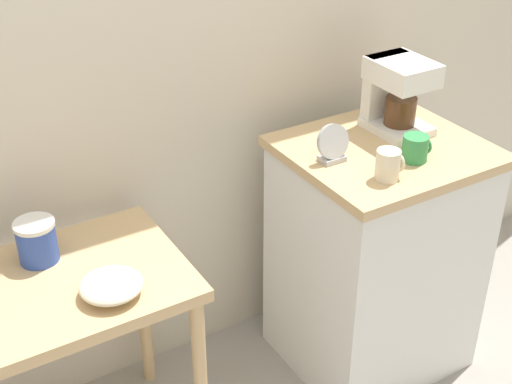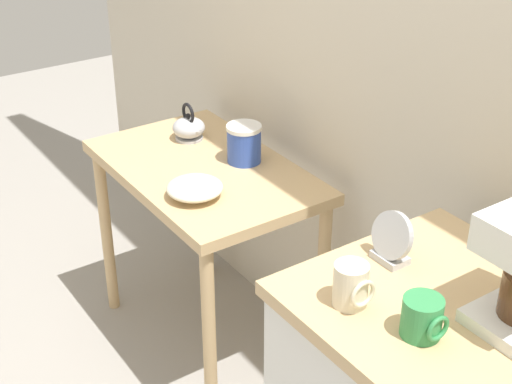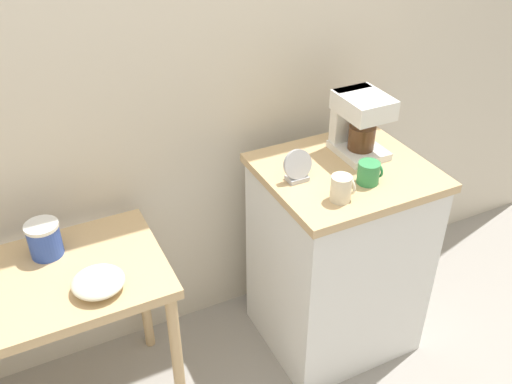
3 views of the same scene
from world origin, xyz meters
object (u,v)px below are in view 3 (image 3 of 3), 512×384
at_px(mug_tall_green, 369,173).
at_px(mug_small_cream, 341,188).
at_px(canister_enamel, 44,239).
at_px(table_clock, 298,167).
at_px(bowl_stoneware, 98,282).
at_px(coffee_maker, 359,121).

xyz_separation_m(mug_tall_green, mug_small_cream, (-0.16, -0.05, 0.01)).
height_order(canister_enamel, mug_tall_green, mug_tall_green).
bearing_deg(mug_small_cream, canister_enamel, 158.86).
height_order(canister_enamel, table_clock, table_clock).
bearing_deg(canister_enamel, bowl_stoneware, -65.03).
xyz_separation_m(coffee_maker, table_clock, (-0.33, -0.09, -0.08)).
relative_size(bowl_stoneware, canister_enamel, 1.34).
bearing_deg(table_clock, mug_small_cream, -67.70).
height_order(mug_tall_green, mug_small_cream, mug_small_cream).
xyz_separation_m(bowl_stoneware, table_clock, (0.81, 0.07, 0.20)).
height_order(bowl_stoneware, table_clock, table_clock).
relative_size(bowl_stoneware, table_clock, 1.42).
relative_size(mug_tall_green, table_clock, 0.71).
distance_m(canister_enamel, mug_small_cream, 1.10).
bearing_deg(table_clock, canister_enamel, 167.68).
bearing_deg(canister_enamel, mug_tall_green, -16.13).
distance_m(bowl_stoneware, canister_enamel, 0.30).
distance_m(coffee_maker, mug_small_cream, 0.39).
distance_m(canister_enamel, mug_tall_green, 1.23).
relative_size(coffee_maker, table_clock, 2.03).
distance_m(mug_tall_green, mug_small_cream, 0.17).
bearing_deg(mug_small_cream, coffee_maker, 47.27).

